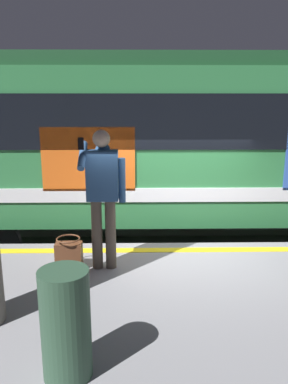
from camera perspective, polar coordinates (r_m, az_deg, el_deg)
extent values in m
plane|color=#4C4742|center=(6.54, 4.86, -15.24)|extent=(24.53, 24.53, 0.00)
cube|color=gray|center=(4.66, 7.51, -21.70)|extent=(14.07, 3.87, 0.95)
cube|color=yellow|center=(5.86, 5.35, -8.52)|extent=(13.79, 0.16, 0.01)
cube|color=slate|center=(7.81, 3.81, -9.52)|extent=(18.29, 0.08, 0.16)
cube|color=slate|center=(9.14, 3.08, -5.95)|extent=(18.29, 0.08, 0.16)
cube|color=#2D723F|center=(8.00, 7.80, 7.50)|extent=(11.56, 3.04, 2.71)
cube|color=#1B4426|center=(7.97, 8.17, 18.10)|extent=(11.33, 2.79, 0.24)
cube|color=black|center=(6.45, 9.99, 10.15)|extent=(10.98, 0.03, 0.90)
cube|color=silver|center=(6.64, 9.55, -0.42)|extent=(10.98, 0.03, 0.24)
cube|color=#D85919|center=(6.45, -8.24, 4.76)|extent=(1.54, 0.02, 1.06)
cylinder|color=black|center=(9.78, -16.05, -2.08)|extent=(0.84, 0.12, 0.84)
cylinder|color=brown|center=(5.14, -4.95, -6.20)|extent=(0.14, 0.14, 0.94)
cylinder|color=brown|center=(5.15, -6.96, -6.19)|extent=(0.14, 0.14, 0.94)
cube|color=#2D517F|center=(4.93, -6.18, 2.44)|extent=(0.40, 0.24, 0.63)
sphere|color=#2D517F|center=(5.04, -6.11, 6.12)|extent=(0.20, 0.20, 0.20)
sphere|color=beige|center=(4.86, -6.33, 7.85)|extent=(0.22, 0.22, 0.22)
cylinder|color=#2D517F|center=(4.93, -3.27, 1.74)|extent=(0.09, 0.09, 0.57)
cylinder|color=#2D517F|center=(4.83, -9.08, 5.33)|extent=(0.09, 0.42, 0.33)
cube|color=black|center=(4.71, -9.32, 7.07)|extent=(0.07, 0.02, 0.15)
cube|color=#59331E|center=(5.29, -11.02, -9.20)|extent=(0.35, 0.18, 0.36)
torus|color=#59331E|center=(5.21, -11.14, -6.79)|extent=(0.32, 0.32, 0.02)
cylinder|color=#2D4C38|center=(3.32, -11.48, -18.60)|extent=(0.40, 0.40, 0.93)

